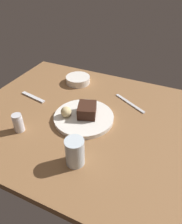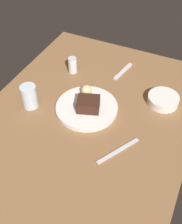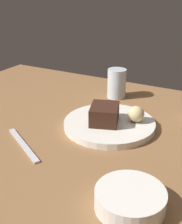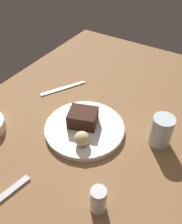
# 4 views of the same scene
# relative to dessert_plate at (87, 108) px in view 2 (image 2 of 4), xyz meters

# --- Properties ---
(dining_table) EXTENTS (1.20, 0.84, 0.03)m
(dining_table) POSITION_rel_dessert_plate_xyz_m (-0.08, -0.02, -0.02)
(dining_table) COLOR brown
(dining_table) RESTS_ON ground
(dessert_plate) EXTENTS (0.26, 0.26, 0.02)m
(dessert_plate) POSITION_rel_dessert_plate_xyz_m (0.00, 0.00, 0.00)
(dessert_plate) COLOR white
(dessert_plate) RESTS_ON dining_table
(chocolate_cake_slice) EXTENTS (0.10, 0.11, 0.05)m
(chocolate_cake_slice) POSITION_rel_dessert_plate_xyz_m (-0.01, -0.01, 0.03)
(chocolate_cake_slice) COLOR #381E14
(chocolate_cake_slice) RESTS_ON dessert_plate
(bread_roll) EXTENTS (0.05, 0.05, 0.05)m
(bread_roll) POSITION_rel_dessert_plate_xyz_m (0.07, 0.03, 0.03)
(bread_roll) COLOR #DBC184
(bread_roll) RESTS_ON dessert_plate
(salt_shaker) EXTENTS (0.04, 0.04, 0.08)m
(salt_shaker) POSITION_rel_dessert_plate_xyz_m (0.21, 0.17, 0.03)
(salt_shaker) COLOR silver
(salt_shaker) RESTS_ON dining_table
(water_glass) EXTENTS (0.07, 0.07, 0.10)m
(water_glass) POSITION_rel_dessert_plate_xyz_m (-0.08, 0.23, 0.04)
(water_glass) COLOR silver
(water_glass) RESTS_ON dining_table
(side_bowl) EXTENTS (0.13, 0.13, 0.04)m
(side_bowl) POSITION_rel_dessert_plate_xyz_m (0.17, -0.28, 0.01)
(side_bowl) COLOR white
(side_bowl) RESTS_ON dining_table
(dessert_spoon) EXTENTS (0.15, 0.05, 0.01)m
(dessert_spoon) POSITION_rel_dessert_plate_xyz_m (0.31, -0.05, -0.01)
(dessert_spoon) COLOR silver
(dessert_spoon) RESTS_ON dining_table
(butter_knife) EXTENTS (0.17, 0.11, 0.01)m
(butter_knife) POSITION_rel_dessert_plate_xyz_m (-0.15, -0.20, -0.01)
(butter_knife) COLOR silver
(butter_knife) RESTS_ON dining_table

